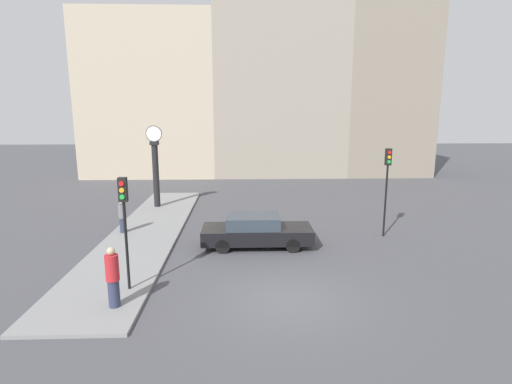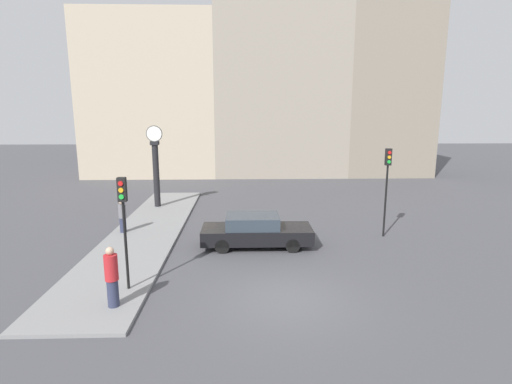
# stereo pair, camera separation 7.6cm
# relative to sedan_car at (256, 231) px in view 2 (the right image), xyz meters

# --- Properties ---
(ground_plane) EXTENTS (120.00, 120.00, 0.00)m
(ground_plane) POSITION_rel_sedan_car_xyz_m (0.82, -5.04, -0.70)
(ground_plane) COLOR #47474C
(sidewalk_corner) EXTENTS (3.24, 18.28, 0.11)m
(sidewalk_corner) POSITION_rel_sedan_car_xyz_m (-5.22, 2.10, -0.64)
(sidewalk_corner) COLOR gray
(sidewalk_corner) RESTS_ON ground_plane
(building_row) EXTENTS (30.78, 5.00, 19.61)m
(building_row) POSITION_rel_sedan_car_xyz_m (1.28, 19.92, 7.70)
(building_row) COLOR #B7A88E
(building_row) RESTS_ON ground_plane
(sedan_car) EXTENTS (4.73, 1.81, 1.40)m
(sedan_car) POSITION_rel_sedan_car_xyz_m (0.00, 0.00, 0.00)
(sedan_car) COLOR black
(sedan_car) RESTS_ON ground_plane
(traffic_light_near) EXTENTS (0.26, 0.24, 3.67)m
(traffic_light_near) POSITION_rel_sedan_car_xyz_m (-4.28, -4.33, 2.05)
(traffic_light_near) COLOR black
(traffic_light_near) RESTS_ON sidewalk_corner
(traffic_light_far) EXTENTS (0.26, 0.24, 4.13)m
(traffic_light_far) POSITION_rel_sedan_car_xyz_m (6.05, 1.25, 2.24)
(traffic_light_far) COLOR black
(traffic_light_far) RESTS_ON ground_plane
(street_clock) EXTENTS (0.95, 0.47, 4.84)m
(street_clock) POSITION_rel_sedan_car_xyz_m (-5.75, 7.18, 1.75)
(street_clock) COLOR black
(street_clock) RESTS_ON sidewalk_corner
(pedestrian_red_top) EXTENTS (0.39, 0.39, 1.84)m
(pedestrian_red_top) POSITION_rel_sedan_car_xyz_m (-4.37, -5.52, 0.33)
(pedestrian_red_top) COLOR #2D334C
(pedestrian_red_top) RESTS_ON sidewalk_corner
(pedestrian_grey_jacket) EXTENTS (0.36, 0.36, 1.62)m
(pedestrian_grey_jacket) POSITION_rel_sedan_car_xyz_m (-6.27, 1.91, 0.22)
(pedestrian_grey_jacket) COLOR #2D334C
(pedestrian_grey_jacket) RESTS_ON sidewalk_corner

